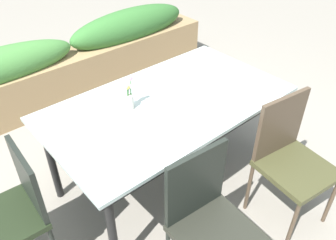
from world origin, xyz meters
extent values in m
plane|color=gray|center=(0.00, 0.00, 0.00)|extent=(12.00, 12.00, 0.00)
cube|color=#B2C6C1|center=(0.09, 0.04, 0.75)|extent=(1.80, 1.02, 0.03)
cube|color=black|center=(0.09, 0.04, 0.73)|extent=(1.76, 1.00, 0.02)
cylinder|color=black|center=(-0.71, -0.37, 0.37)|extent=(0.06, 0.06, 0.74)
cylinder|color=black|center=(0.89, -0.37, 0.37)|extent=(0.06, 0.06, 0.74)
cylinder|color=black|center=(-0.71, 0.45, 0.37)|extent=(0.06, 0.06, 0.74)
cylinder|color=black|center=(0.89, 0.45, 0.37)|extent=(0.06, 0.06, 0.74)
cube|color=#292A22|center=(-0.31, -0.84, 0.49)|extent=(0.46, 0.46, 0.04)
cube|color=black|center=(-0.29, -0.64, 0.73)|extent=(0.41, 0.06, 0.46)
cylinder|color=black|center=(-0.10, -0.67, 0.24)|extent=(0.03, 0.03, 0.48)
cube|color=black|center=(-1.18, 0.04, 0.48)|extent=(0.44, 0.44, 0.04)
cube|color=black|center=(-0.99, 0.03, 0.69)|extent=(0.05, 0.40, 0.42)
cylinder|color=black|center=(-0.98, 0.22, 0.23)|extent=(0.03, 0.03, 0.47)
cube|color=#444326|center=(0.50, -0.84, 0.48)|extent=(0.51, 0.51, 0.04)
cube|color=#4C3D2D|center=(0.53, -0.64, 0.72)|extent=(0.43, 0.09, 0.47)
cylinder|color=#4C3D2D|center=(0.67, -1.07, 0.23)|extent=(0.03, 0.03, 0.47)
cylinder|color=#4C3D2D|center=(0.27, -1.02, 0.23)|extent=(0.03, 0.03, 0.47)
cylinder|color=#4C3D2D|center=(0.73, -0.67, 0.23)|extent=(0.03, 0.03, 0.47)
cylinder|color=#4C3D2D|center=(0.32, -0.61, 0.23)|extent=(0.03, 0.03, 0.47)
cylinder|color=silver|center=(-0.17, 0.15, 0.82)|extent=(0.07, 0.07, 0.11)
cylinder|color=#2D662D|center=(-0.17, 0.15, 0.89)|extent=(0.01, 0.01, 0.12)
sphere|color=pink|center=(-0.17, 0.15, 0.95)|extent=(0.03, 0.03, 0.03)
cylinder|color=#2D662D|center=(-0.15, 0.14, 0.92)|extent=(0.01, 0.01, 0.18)
sphere|color=pink|center=(-0.15, 0.14, 1.01)|extent=(0.04, 0.04, 0.04)
cylinder|color=#2D662D|center=(-0.17, 0.15, 0.89)|extent=(0.01, 0.01, 0.11)
sphere|color=#EFCC4C|center=(-0.17, 0.15, 0.95)|extent=(0.04, 0.04, 0.04)
cylinder|color=#2D662D|center=(-0.18, 0.16, 0.89)|extent=(0.01, 0.01, 0.11)
sphere|color=white|center=(-0.18, 0.16, 0.95)|extent=(0.03, 0.03, 0.03)
cylinder|color=#2D662D|center=(-0.15, 0.16, 0.89)|extent=(0.01, 0.01, 0.11)
sphere|color=white|center=(-0.15, 0.16, 0.95)|extent=(0.04, 0.04, 0.04)
cube|color=#9E7F56|center=(0.18, 1.76, 0.25)|extent=(3.49, 0.42, 0.50)
ellipsoid|color=#387233|center=(0.97, 1.76, 0.62)|extent=(1.57, 0.38, 0.40)
camera|label=1|loc=(-1.28, -1.55, 2.16)|focal=36.87mm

